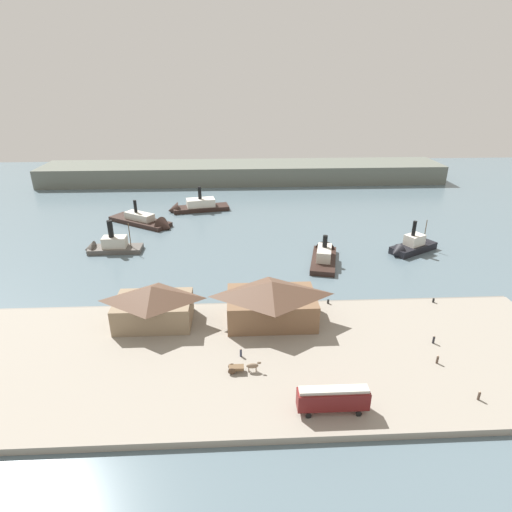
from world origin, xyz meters
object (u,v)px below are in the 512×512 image
at_px(pedestrian_standing_center, 434,340).
at_px(ferry_moored_west, 324,255).
at_px(pedestrian_at_waters_edge, 479,396).
at_px(pedestrian_walking_west, 241,353).
at_px(ferry_shed_east_terminal, 271,301).
at_px(ferry_departing_north, 148,222).
at_px(mooring_post_center_east, 328,302).
at_px(ferry_outer_harbor, 194,207).
at_px(horse_cart, 243,367).
at_px(mooring_post_center_west, 433,300).
at_px(ferry_approaching_east, 109,246).
at_px(ferry_mid_harbor, 410,247).
at_px(ferry_shed_central_terminal, 153,304).
at_px(pedestrian_near_east_shed, 437,360).
at_px(street_tram, 333,398).

bearing_deg(pedestrian_standing_center, ferry_moored_west, 106.33).
bearing_deg(pedestrian_at_waters_edge, pedestrian_walking_west, 160.97).
bearing_deg(pedestrian_standing_center, ferry_shed_east_terminal, 162.26).
xyz_separation_m(ferry_shed_east_terminal, ferry_departing_north, (-35.49, 61.12, -4.44)).
xyz_separation_m(ferry_shed_east_terminal, mooring_post_center_east, (12.64, 5.84, -3.88)).
bearing_deg(ferry_outer_harbor, horse_cart, -80.10).
bearing_deg(horse_cart, ferry_departing_north, 111.17).
bearing_deg(pedestrian_standing_center, mooring_post_center_west, 65.90).
distance_m(mooring_post_center_east, ferry_approaching_east, 64.56).
bearing_deg(ferry_shed_east_terminal, ferry_departing_north, 120.14).
bearing_deg(ferry_mid_harbor, ferry_shed_central_terminal, -151.90).
bearing_deg(ferry_departing_north, ferry_shed_east_terminal, -59.86).
height_order(pedestrian_walking_west, ferry_moored_west, ferry_moored_west).
height_order(ferry_shed_east_terminal, pedestrian_walking_west, ferry_shed_east_terminal).
bearing_deg(ferry_mid_harbor, pedestrian_near_east_shed, -106.61).
bearing_deg(ferry_shed_central_terminal, mooring_post_center_east, 8.94).
xyz_separation_m(pedestrian_near_east_shed, mooring_post_center_east, (-14.27, 20.67, -0.27)).
xyz_separation_m(pedestrian_near_east_shed, pedestrian_at_waters_edge, (2.40, -8.73, -0.01)).
bearing_deg(pedestrian_walking_west, ferry_departing_north, 112.02).
distance_m(mooring_post_center_east, mooring_post_center_west, 22.59).
bearing_deg(street_tram, mooring_post_center_east, 79.19).
distance_m(street_tram, pedestrian_at_waters_edge, 22.63).
relative_size(mooring_post_center_east, mooring_post_center_west, 1.00).
relative_size(street_tram, pedestrian_walking_west, 6.47).
distance_m(ferry_shed_east_terminal, ferry_approaching_east, 58.12).
bearing_deg(ferry_departing_north, pedestrian_walking_west, -67.98).
relative_size(street_tram, ferry_departing_north, 0.43).
bearing_deg(pedestrian_at_waters_edge, mooring_post_center_west, 78.38).
bearing_deg(street_tram, ferry_shed_central_terminal, 139.81).
relative_size(pedestrian_near_east_shed, ferry_mid_harbor, 0.10).
height_order(ferry_moored_west, ferry_departing_north, ferry_departing_north).
bearing_deg(mooring_post_center_west, pedestrian_at_waters_edge, -101.62).
xyz_separation_m(ferry_mid_harbor, ferry_approaching_east, (-84.14, 4.78, -0.03)).
height_order(horse_cart, pedestrian_near_east_shed, horse_cart).
xyz_separation_m(ferry_approaching_east, ferry_departing_north, (6.95, 21.60, -0.46)).
bearing_deg(pedestrian_near_east_shed, mooring_post_center_east, 124.62).
relative_size(horse_cart, pedestrian_standing_center, 3.41).
xyz_separation_m(ferry_approaching_east, ferry_moored_west, (59.36, -8.24, -0.26)).
height_order(ferry_shed_central_terminal, pedestrian_at_waters_edge, ferry_shed_central_terminal).
distance_m(pedestrian_walking_west, ferry_approaching_east, 62.43).
height_order(ferry_shed_east_terminal, ferry_outer_harbor, ferry_shed_east_terminal).
height_order(pedestrian_standing_center, ferry_outer_harbor, ferry_outer_harbor).
bearing_deg(pedestrian_near_east_shed, horse_cart, -179.05).
relative_size(pedestrian_at_waters_edge, pedestrian_standing_center, 0.98).
height_order(ferry_shed_central_terminal, ferry_shed_east_terminal, ferry_shed_east_terminal).
distance_m(ferry_shed_east_terminal, ferry_departing_north, 70.82).
distance_m(ferry_shed_east_terminal, ferry_mid_harbor, 54.42).
height_order(ferry_shed_east_terminal, pedestrian_near_east_shed, ferry_shed_east_terminal).
height_order(ferry_shed_central_terminal, pedestrian_near_east_shed, ferry_shed_central_terminal).
bearing_deg(pedestrian_walking_west, horse_cart, -85.18).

